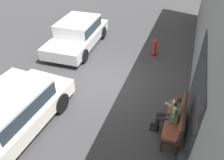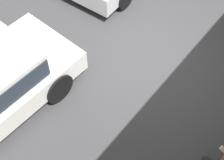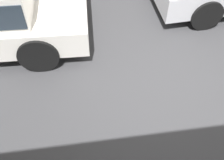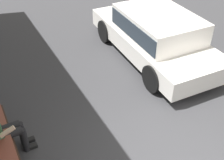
# 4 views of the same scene
# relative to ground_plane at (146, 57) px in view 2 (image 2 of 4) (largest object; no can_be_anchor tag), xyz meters

# --- Properties ---
(ground_plane) EXTENTS (60.00, 60.00, 0.00)m
(ground_plane) POSITION_rel_ground_plane_xyz_m (0.00, 0.00, 0.00)
(ground_plane) COLOR #38383A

